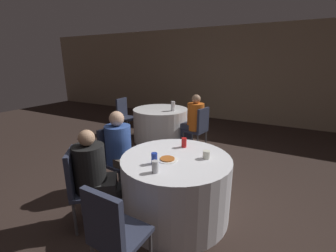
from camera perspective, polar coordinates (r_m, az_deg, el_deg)
ground_plane at (r=3.04m, az=-0.09°, el=-20.34°), size 16.00×16.00×0.00m
wall_back at (r=7.16m, az=19.31°, el=12.05°), size 16.00×0.06×2.80m
table_near at (r=2.76m, az=1.99°, el=-15.10°), size 1.26×1.26×0.75m
table_far at (r=5.25m, az=-1.88°, el=0.34°), size 1.25×1.25×0.75m
chair_near_south at (r=1.98m, az=-13.97°, el=-24.32°), size 0.41×0.42×0.91m
chair_near_west at (r=3.31m, az=-13.47°, el=-6.84°), size 0.45×0.44×0.91m
chair_near_southwest at (r=2.69m, az=-21.01°, el=-13.13°), size 0.56×0.56×0.91m
chair_far_east at (r=4.61m, az=7.94°, el=0.06°), size 0.47×0.47×0.91m
chair_far_west at (r=5.77m, az=-10.96°, el=3.21°), size 0.41×0.40×0.91m
person_orange_shirt at (r=4.68m, az=6.28°, el=1.00°), size 0.50×0.38×1.17m
person_black_shirt at (r=2.65m, az=-17.51°, el=-12.48°), size 0.48×0.46×1.13m
person_blue_shirt at (r=3.18m, az=-11.62°, el=-6.57°), size 0.52×0.38×1.17m
pizza_plate_near at (r=2.52m, az=-0.16°, el=-8.40°), size 0.23×0.23×0.02m
soda_can_red at (r=2.86m, az=4.08°, el=-4.22°), size 0.07×0.07×0.12m
soda_can_blue at (r=2.42m, az=-3.49°, el=-8.21°), size 0.07×0.07×0.12m
soda_can_silver at (r=2.24m, az=-3.27°, el=-10.27°), size 0.07×0.07×0.12m
cup_near at (r=2.58m, az=9.71°, el=-7.17°), size 0.08×0.08×0.09m
bottle_far at (r=4.94m, az=1.28°, el=5.07°), size 0.09×0.09×0.21m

